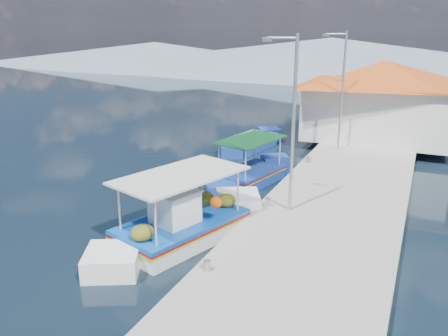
% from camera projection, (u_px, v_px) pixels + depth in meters
% --- Properties ---
extents(ground, '(160.00, 160.00, 0.00)m').
position_uv_depth(ground, '(149.00, 222.00, 16.33)').
color(ground, black).
rests_on(ground, ground).
extents(quay, '(5.00, 44.00, 0.50)m').
position_uv_depth(quay, '(346.00, 187.00, 19.19)').
color(quay, '#9C9992').
rests_on(quay, ground).
extents(bollards, '(0.20, 17.20, 0.30)m').
position_uv_depth(bollards, '(293.00, 176.00, 19.23)').
color(bollards, '#A5A8AD').
rests_on(bollards, quay).
extents(main_caique, '(3.74, 7.27, 2.52)m').
position_uv_depth(main_caique, '(183.00, 225.00, 14.88)').
color(main_caique, white).
rests_on(main_caique, ground).
extents(caique_green_canopy, '(2.69, 5.84, 2.24)m').
position_uv_depth(caique_green_canopy, '(250.00, 175.00, 20.37)').
color(caique_green_canopy, '#193C9B').
rests_on(caique_green_canopy, ground).
extents(caique_blue_hull, '(2.47, 5.74, 1.04)m').
position_uv_depth(caique_blue_hull, '(251.00, 143.00, 26.19)').
color(caique_blue_hull, '#193C9B').
rests_on(caique_blue_hull, ground).
extents(harbor_building, '(10.49, 10.49, 4.40)m').
position_uv_depth(harbor_building, '(382.00, 98.00, 26.17)').
color(harbor_building, silver).
rests_on(harbor_building, quay).
extents(lamp_post_near, '(1.21, 0.14, 6.00)m').
position_uv_depth(lamp_post_near, '(291.00, 116.00, 15.18)').
color(lamp_post_near, '#A5A8AD').
rests_on(lamp_post_near, quay).
extents(lamp_post_far, '(1.21, 0.14, 6.00)m').
position_uv_depth(lamp_post_far, '(341.00, 85.00, 23.02)').
color(lamp_post_far, '#A5A8AD').
rests_on(lamp_post_far, quay).
extents(mountain_ridge, '(171.40, 96.00, 5.50)m').
position_uv_depth(mountain_ridge, '(416.00, 62.00, 62.00)').
color(mountain_ridge, slate).
rests_on(mountain_ridge, ground).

